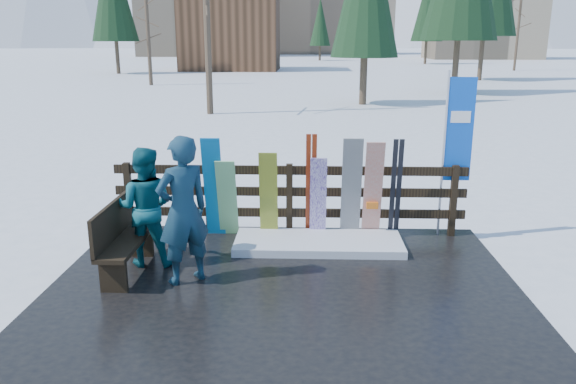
{
  "coord_description": "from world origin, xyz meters",
  "views": [
    {
      "loc": [
        0.29,
        -6.42,
        3.11
      ],
      "look_at": [
        0.02,
        1.0,
        1.1
      ],
      "focal_mm": 35.0,
      "sensor_mm": 36.0,
      "label": 1
    }
  ],
  "objects_px": {
    "person_back": "(145,207)",
    "snowboard_3": "(318,198)",
    "snowboard_4": "(351,189)",
    "snowboard_5": "(373,191)",
    "bench": "(121,236)",
    "snowboard_1": "(227,199)",
    "person_front": "(183,211)",
    "snowboard_2": "(268,195)",
    "rental_flag": "(456,136)",
    "snowboard_0": "(213,188)"
  },
  "relations": [
    {
      "from": "person_back",
      "to": "snowboard_3",
      "type": "bearing_deg",
      "value": -156.68
    },
    {
      "from": "snowboard_3",
      "to": "snowboard_4",
      "type": "distance_m",
      "value": 0.53
    },
    {
      "from": "snowboard_3",
      "to": "snowboard_5",
      "type": "xyz_separation_m",
      "value": [
        0.84,
        0.0,
        0.13
      ]
    },
    {
      "from": "snowboard_3",
      "to": "bench",
      "type": "bearing_deg",
      "value": -151.03
    },
    {
      "from": "bench",
      "to": "person_back",
      "type": "bearing_deg",
      "value": 54.65
    },
    {
      "from": "bench",
      "to": "snowboard_1",
      "type": "bearing_deg",
      "value": 50.29
    },
    {
      "from": "person_front",
      "to": "person_back",
      "type": "xyz_separation_m",
      "value": [
        -0.66,
        0.58,
        -0.13
      ]
    },
    {
      "from": "bench",
      "to": "snowboard_3",
      "type": "height_order",
      "value": "snowboard_3"
    },
    {
      "from": "person_front",
      "to": "snowboard_2",
      "type": "bearing_deg",
      "value": -157.84
    },
    {
      "from": "rental_flag",
      "to": "snowboard_4",
      "type": "bearing_deg",
      "value": -170.44
    },
    {
      "from": "snowboard_2",
      "to": "person_front",
      "type": "bearing_deg",
      "value": -119.6
    },
    {
      "from": "rental_flag",
      "to": "person_back",
      "type": "relative_size",
      "value": 1.57
    },
    {
      "from": "bench",
      "to": "person_front",
      "type": "relative_size",
      "value": 0.78
    },
    {
      "from": "snowboard_1",
      "to": "person_back",
      "type": "bearing_deg",
      "value": -130.95
    },
    {
      "from": "snowboard_4",
      "to": "snowboard_1",
      "type": "bearing_deg",
      "value": -180.0
    },
    {
      "from": "snowboard_2",
      "to": "rental_flag",
      "type": "height_order",
      "value": "rental_flag"
    },
    {
      "from": "bench",
      "to": "snowboard_4",
      "type": "height_order",
      "value": "snowboard_4"
    },
    {
      "from": "snowboard_0",
      "to": "snowboard_2",
      "type": "height_order",
      "value": "snowboard_0"
    },
    {
      "from": "bench",
      "to": "person_back",
      "type": "xyz_separation_m",
      "value": [
        0.24,
        0.34,
        0.31
      ]
    },
    {
      "from": "person_front",
      "to": "bench",
      "type": "bearing_deg",
      "value": -52.82
    },
    {
      "from": "snowboard_1",
      "to": "snowboard_2",
      "type": "distance_m",
      "value": 0.65
    },
    {
      "from": "snowboard_4",
      "to": "person_back",
      "type": "distance_m",
      "value": 3.11
    },
    {
      "from": "rental_flag",
      "to": "person_front",
      "type": "xyz_separation_m",
      "value": [
        -3.85,
        -1.96,
        -0.65
      ]
    },
    {
      "from": "snowboard_4",
      "to": "person_front",
      "type": "distance_m",
      "value": 2.82
    },
    {
      "from": "bench",
      "to": "snowboard_1",
      "type": "distance_m",
      "value": 1.9
    },
    {
      "from": "person_front",
      "to": "person_back",
      "type": "bearing_deg",
      "value": -79.5
    },
    {
      "from": "snowboard_1",
      "to": "snowboard_4",
      "type": "distance_m",
      "value": 1.94
    },
    {
      "from": "snowboard_4",
      "to": "snowboard_5",
      "type": "distance_m",
      "value": 0.33
    },
    {
      "from": "snowboard_5",
      "to": "rental_flag",
      "type": "xyz_separation_m",
      "value": [
        1.27,
        0.27,
        0.82
      ]
    },
    {
      "from": "rental_flag",
      "to": "person_front",
      "type": "height_order",
      "value": "rental_flag"
    },
    {
      "from": "snowboard_1",
      "to": "snowboard_5",
      "type": "bearing_deg",
      "value": 0.0
    },
    {
      "from": "bench",
      "to": "person_back",
      "type": "height_order",
      "value": "person_back"
    },
    {
      "from": "snowboard_4",
      "to": "bench",
      "type": "bearing_deg",
      "value": -155.12
    },
    {
      "from": "snowboard_0",
      "to": "snowboard_3",
      "type": "height_order",
      "value": "snowboard_0"
    },
    {
      "from": "bench",
      "to": "person_front",
      "type": "bearing_deg",
      "value": -14.58
    },
    {
      "from": "snowboard_3",
      "to": "person_front",
      "type": "height_order",
      "value": "person_front"
    },
    {
      "from": "snowboard_2",
      "to": "snowboard_4",
      "type": "xyz_separation_m",
      "value": [
        1.29,
        0.0,
        0.12
      ]
    },
    {
      "from": "snowboard_5",
      "to": "rental_flag",
      "type": "distance_m",
      "value": 1.53
    },
    {
      "from": "person_back",
      "to": "snowboard_5",
      "type": "bearing_deg",
      "value": -162.66
    },
    {
      "from": "snowboard_2",
      "to": "rental_flag",
      "type": "distance_m",
      "value": 3.04
    },
    {
      "from": "snowboard_4",
      "to": "snowboard_3",
      "type": "bearing_deg",
      "value": -180.0
    },
    {
      "from": "snowboard_0",
      "to": "rental_flag",
      "type": "relative_size",
      "value": 0.64
    },
    {
      "from": "snowboard_2",
      "to": "snowboard_3",
      "type": "bearing_deg",
      "value": -0.0
    },
    {
      "from": "snowboard_5",
      "to": "person_back",
      "type": "relative_size",
      "value": 0.97
    },
    {
      "from": "snowboard_5",
      "to": "snowboard_2",
      "type": "bearing_deg",
      "value": 180.0
    },
    {
      "from": "snowboard_1",
      "to": "snowboard_5",
      "type": "relative_size",
      "value": 0.82
    },
    {
      "from": "snowboard_4",
      "to": "snowboard_5",
      "type": "xyz_separation_m",
      "value": [
        0.33,
        -0.0,
        -0.02
      ]
    },
    {
      "from": "bench",
      "to": "snowboard_0",
      "type": "relative_size",
      "value": 0.91
    },
    {
      "from": "snowboard_1",
      "to": "snowboard_3",
      "type": "relative_size",
      "value": 0.99
    },
    {
      "from": "person_back",
      "to": "bench",
      "type": "bearing_deg",
      "value": 52.95
    }
  ]
}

